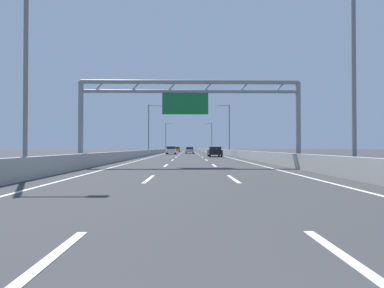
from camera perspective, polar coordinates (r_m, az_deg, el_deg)
name	(u,v)px	position (r m, az deg, el deg)	size (l,w,h in m)	color
ground_plane	(189,151)	(99.50, -0.67, -1.47)	(260.00, 260.00, 0.00)	#38383A
lane_dash_left_0	(29,275)	(3.68, -30.21, -22.03)	(0.16, 3.00, 0.01)	white
lane_dash_left_1	(149,179)	(12.18, -8.72, -7.03)	(0.16, 3.00, 0.01)	white
lane_dash_left_2	(166,165)	(21.10, -5.32, -4.35)	(0.16, 3.00, 0.01)	white
lane_dash_left_3	(173,160)	(30.06, -3.94, -3.26)	(0.16, 3.00, 0.01)	white
lane_dash_left_4	(176,157)	(39.05, -3.20, -2.67)	(0.16, 3.00, 0.01)	white
lane_dash_left_5	(179,155)	(48.04, -2.74, -2.30)	(0.16, 3.00, 0.01)	white
lane_dash_left_6	(180,154)	(57.03, -2.43, -2.05)	(0.16, 3.00, 0.01)	white
lane_dash_left_7	(181,153)	(66.02, -2.20, -1.86)	(0.16, 3.00, 0.01)	white
lane_dash_left_8	(182,152)	(75.02, -2.02, -1.72)	(0.16, 3.00, 0.01)	white
lane_dash_left_9	(183,152)	(84.02, -1.88, -1.61)	(0.16, 3.00, 0.01)	white
lane_dash_left_10	(183,151)	(93.01, -1.77, -1.52)	(0.16, 3.00, 0.01)	white
lane_dash_left_11	(184,151)	(102.01, -1.68, -1.45)	(0.16, 3.00, 0.01)	white
lane_dash_left_12	(184,151)	(111.01, -1.60, -1.39)	(0.16, 3.00, 0.01)	white
lane_dash_left_13	(184,151)	(120.01, -1.54, -1.34)	(0.16, 3.00, 0.01)	white
lane_dash_left_14	(185,150)	(129.01, -1.48, -1.29)	(0.16, 3.00, 0.01)	white
lane_dash_left_15	(185,150)	(138.00, -1.43, -1.25)	(0.16, 3.00, 0.01)	white
lane_dash_left_16	(185,150)	(147.00, -1.39, -1.22)	(0.16, 3.00, 0.01)	white
lane_dash_left_17	(185,150)	(156.00, -1.35, -1.19)	(0.16, 3.00, 0.01)	white
lane_dash_right_0	(368,273)	(3.80, 32.14, -21.33)	(0.16, 3.00, 0.01)	white
lane_dash_right_1	(233,179)	(12.21, 8.38, -7.01)	(0.16, 3.00, 0.01)	white
lane_dash_right_2	(214,165)	(21.12, 4.50, -4.34)	(0.16, 3.00, 0.01)	white
lane_dash_right_3	(206,160)	(30.08, 2.93, -3.26)	(0.16, 3.00, 0.01)	white
lane_dash_right_4	(202,157)	(39.06, 2.08, -2.67)	(0.16, 3.00, 0.01)	white
lane_dash_right_5	(200,155)	(48.04, 1.56, -2.30)	(0.16, 3.00, 0.01)	white
lane_dash_right_6	(198,154)	(57.04, 1.19, -2.05)	(0.16, 3.00, 0.01)	white
lane_dash_right_7	(197,153)	(66.03, 0.93, -1.86)	(0.16, 3.00, 0.01)	white
lane_dash_right_8	(196,152)	(75.02, 0.73, -1.72)	(0.16, 3.00, 0.01)	white
lane_dash_right_9	(195,152)	(84.02, 0.57, -1.61)	(0.16, 3.00, 0.01)	white
lane_dash_right_10	(194,151)	(93.02, 0.45, -1.52)	(0.16, 3.00, 0.01)	white
lane_dash_right_11	(194,151)	(102.01, 0.34, -1.45)	(0.16, 3.00, 0.01)	white
lane_dash_right_12	(193,151)	(111.01, 0.25, -1.39)	(0.16, 3.00, 0.01)	white
lane_dash_right_13	(193,151)	(120.01, 0.18, -1.34)	(0.16, 3.00, 0.01)	white
lane_dash_right_14	(193,150)	(129.01, 0.12, -1.29)	(0.16, 3.00, 0.01)	white
lane_dash_right_15	(192,150)	(138.01, 0.06, -1.25)	(0.16, 3.00, 0.01)	white
lane_dash_right_16	(192,150)	(147.01, 0.01, -1.22)	(0.16, 3.00, 0.01)	white
lane_dash_right_17	(192,150)	(156.01, -0.03, -1.19)	(0.16, 3.00, 0.01)	white
edge_line_left	(172,152)	(87.65, -4.09, -1.57)	(0.16, 176.00, 0.01)	white
edge_line_right	(206,152)	(87.66, 2.78, -1.57)	(0.16, 176.00, 0.01)	white
barrier_left	(171,150)	(109.70, -4.28, -1.15)	(0.45, 220.00, 0.95)	#9E9E99
barrier_right	(206,150)	(109.72, 2.93, -1.15)	(0.45, 220.00, 0.95)	#9E9E99
sign_gantry	(189,100)	(21.04, -0.53, 8.87)	(16.45, 0.36, 6.36)	gray
streetlamp_left_near	(31,61)	(15.58, -29.86, 14.45)	(2.58, 0.28, 9.50)	slate
streetlamp_right_near	(349,62)	(15.70, 29.18, 14.33)	(2.58, 0.28, 9.50)	slate
streetlamp_left_mid	(150,126)	(54.21, -8.54, 3.59)	(2.58, 0.28, 9.50)	slate
streetlamp_right_mid	(228,126)	(54.25, 7.32, 3.59)	(2.58, 0.28, 9.50)	slate
streetlamp_left_far	(166,135)	(94.36, -5.20, 1.77)	(2.58, 0.28, 9.50)	slate
streetlamp_right_far	(211,135)	(94.38, 3.88, 1.76)	(2.58, 0.28, 9.50)	slate
silver_car	(190,150)	(61.17, -0.49, -1.28)	(1.76, 4.49, 1.44)	#A8ADB2
red_car	(188,149)	(139.38, -0.72, -0.94)	(1.71, 4.44, 1.46)	red
green_car	(188,149)	(105.93, -0.73, -1.03)	(1.78, 4.33, 1.44)	#1E7A38
white_car	(171,150)	(56.81, -4.26, -1.27)	(1.88, 4.61, 1.55)	silver
black_car	(215,152)	(40.97, 4.63, -1.54)	(1.85, 4.45, 1.44)	black
orange_car	(177,149)	(83.43, -3.06, -1.09)	(1.76, 4.43, 1.51)	orange
blue_car	(189,149)	(124.59, -0.71, -0.96)	(1.76, 4.56, 1.52)	#2347AD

